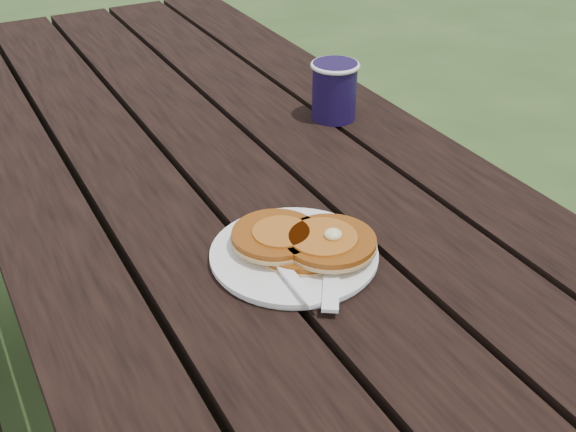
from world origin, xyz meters
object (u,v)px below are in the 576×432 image
plate (294,255)px  picnic_table (227,327)px  pancake_stack (304,241)px  coffee_cup (334,87)px

plate → picnic_table: bearing=84.1°
picnic_table → pancake_stack: pancake_stack is taller
picnic_table → plate: 0.51m
plate → pancake_stack: 0.02m
pancake_stack → plate: bearing=168.1°
picnic_table → pancake_stack: 0.53m
picnic_table → pancake_stack: (-0.02, -0.33, 0.41)m
coffee_cup → plate: bearing=-128.0°
picnic_table → coffee_cup: coffee_cup is taller
picnic_table → pancake_stack: size_ratio=10.53×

